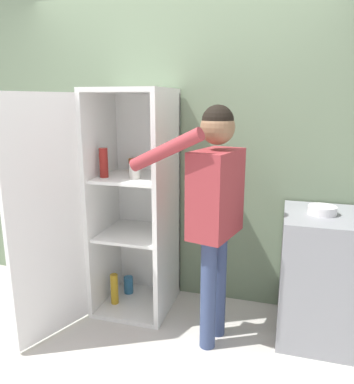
{
  "coord_description": "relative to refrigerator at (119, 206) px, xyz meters",
  "views": [
    {
      "loc": [
        0.86,
        -2.03,
        1.68
      ],
      "look_at": [
        0.09,
        0.63,
        1.01
      ],
      "focal_mm": 35.0,
      "sensor_mm": 36.0,
      "label": 1
    }
  ],
  "objects": [
    {
      "name": "ground_plane",
      "position": [
        0.37,
        -0.55,
        -0.88
      ],
      "size": [
        12.0,
        12.0,
        0.0
      ],
      "primitive_type": "plane",
      "color": "beige"
    },
    {
      "name": "wall_back",
      "position": [
        0.37,
        0.43,
        0.39
      ],
      "size": [
        7.0,
        0.06,
        2.55
      ],
      "color": "gray",
      "rests_on": "ground_plane"
    },
    {
      "name": "refrigerator",
      "position": [
        0.0,
        0.0,
        0.0
      ],
      "size": [
        0.84,
        1.15,
        1.78
      ],
      "color": "white",
      "rests_on": "ground_plane"
    },
    {
      "name": "person",
      "position": [
        0.8,
        -0.21,
        0.18
      ],
      "size": [
        0.72,
        0.55,
        1.66
      ],
      "color": "#384770",
      "rests_on": "ground_plane"
    },
    {
      "name": "counter",
      "position": [
        1.55,
        0.07,
        -0.42
      ],
      "size": [
        0.59,
        0.63,
        0.93
      ],
      "color": "gray",
      "rests_on": "ground_plane"
    },
    {
      "name": "bowl",
      "position": [
        1.5,
        0.07,
        0.07
      ],
      "size": [
        0.19,
        0.19,
        0.06
      ],
      "color": "white",
      "rests_on": "counter"
    }
  ]
}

